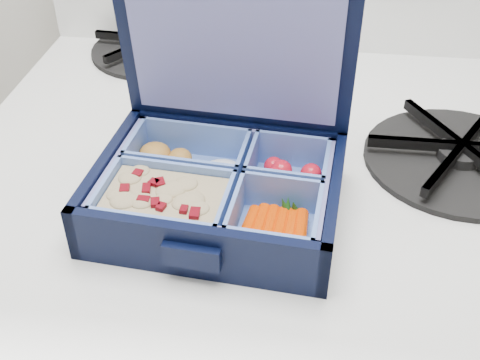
# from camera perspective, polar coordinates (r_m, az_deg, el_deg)

# --- Properties ---
(bento_box) EXTENTS (0.22, 0.18, 0.05)m
(bento_box) POSITION_cam_1_polar(r_m,az_deg,el_deg) (0.51, -2.10, -1.04)
(bento_box) COLOR black
(bento_box) RESTS_ON stove
(burner_grate) EXTENTS (0.18, 0.18, 0.03)m
(burner_grate) POSITION_cam_1_polar(r_m,az_deg,el_deg) (0.62, 20.21, 2.58)
(burner_grate) COLOR black
(burner_grate) RESTS_ON stove
(burner_grate_rear) EXTENTS (0.18, 0.18, 0.02)m
(burner_grate_rear) POSITION_cam_1_polar(r_m,az_deg,el_deg) (0.81, -8.03, 12.55)
(burner_grate_rear) COLOR black
(burner_grate_rear) RESTS_ON stove
(fork) EXTENTS (0.09, 0.18, 0.01)m
(fork) POSITION_cam_1_polar(r_m,az_deg,el_deg) (0.62, 3.08, 3.71)
(fork) COLOR silver
(fork) RESTS_ON stove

